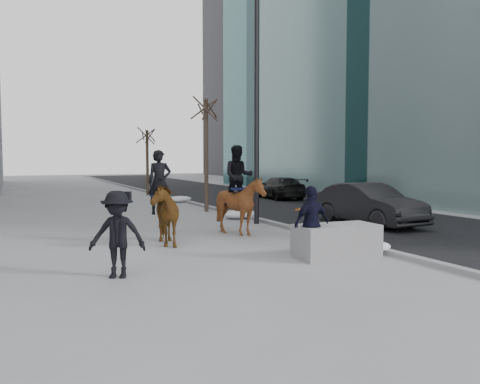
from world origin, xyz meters
name	(u,v)px	position (x,y,z in m)	size (l,w,h in m)	color
ground	(260,256)	(0.00, 0.00, 0.00)	(120.00, 120.00, 0.00)	gray
road	(296,207)	(7.00, 10.00, 0.01)	(8.00, 90.00, 0.01)	black
curb	(219,210)	(3.00, 10.00, 0.06)	(0.25, 90.00, 0.12)	gray
planter	(336,241)	(1.61, -0.88, 0.40)	(1.99, 1.00, 0.80)	gray
car_near	(368,204)	(6.05, 3.47, 0.75)	(1.58, 4.52, 1.49)	black
car_far	(279,188)	(8.64, 14.67, 0.63)	(1.77, 4.34, 1.26)	black
tree_near	(206,149)	(2.40, 10.02, 2.75)	(1.20, 1.20, 5.50)	#382821
tree_far	(147,159)	(2.40, 20.42, 2.27)	(1.20, 1.20, 4.54)	#342A1F
mounted_left	(161,209)	(-1.73, 2.66, 0.97)	(1.10, 2.10, 2.62)	#522F10
mounted_right	(240,199)	(0.96, 3.31, 1.12)	(1.97, 2.08, 2.79)	#4C1F0F
feeder	(312,223)	(0.87, -0.94, 0.88)	(1.09, 0.95, 1.75)	black
camera_crew	(117,234)	(-3.61, -0.77, 0.89)	(1.30, 1.06, 1.75)	black
lamppost	(260,84)	(2.60, 5.23, 4.99)	(0.25, 2.40, 9.09)	black
snow_piles	(246,216)	(2.70, 6.58, 0.16)	(1.39, 16.45, 0.35)	silver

